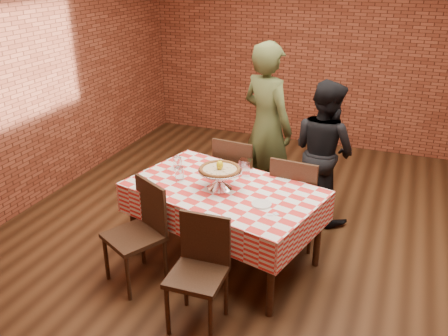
% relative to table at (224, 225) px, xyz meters
% --- Properties ---
extents(ground, '(6.00, 6.00, 0.00)m').
position_rel_table_xyz_m(ground, '(0.30, 0.42, -0.38)').
color(ground, black).
rests_on(ground, ground).
extents(back_wall, '(5.50, 0.00, 5.50)m').
position_rel_table_xyz_m(back_wall, '(0.30, 3.42, 1.08)').
color(back_wall, maroon).
rests_on(back_wall, ground).
extents(table, '(1.86, 1.37, 0.75)m').
position_rel_table_xyz_m(table, '(0.00, 0.00, 0.00)').
color(table, '#382215').
rests_on(table, ground).
extents(tablecloth, '(1.90, 1.42, 0.29)m').
position_rel_table_xyz_m(tablecloth, '(0.00, 0.00, 0.24)').
color(tablecloth, red).
rests_on(tablecloth, table).
extents(pizza_stand, '(0.52, 0.52, 0.17)m').
position_rel_table_xyz_m(pizza_stand, '(-0.03, -0.02, 0.47)').
color(pizza_stand, silver).
rests_on(pizza_stand, tablecloth).
extents(pizza, '(0.49, 0.49, 0.03)m').
position_rel_table_xyz_m(pizza, '(-0.03, -0.02, 0.56)').
color(pizza, '#C7B892').
rests_on(pizza, pizza_stand).
extents(lemon, '(0.08, 0.08, 0.08)m').
position_rel_table_xyz_m(lemon, '(-0.03, -0.02, 0.61)').
color(lemon, '#FFEC0B').
rests_on(lemon, pizza).
extents(water_glass_left, '(0.10, 0.10, 0.13)m').
position_rel_table_xyz_m(water_glass_left, '(-0.44, -0.00, 0.45)').
color(water_glass_left, white).
rests_on(water_glass_left, tablecloth).
extents(water_glass_right, '(0.10, 0.10, 0.13)m').
position_rel_table_xyz_m(water_glass_right, '(-0.56, 0.21, 0.45)').
color(water_glass_right, white).
rests_on(water_glass_right, tablecloth).
extents(side_plate, '(0.20, 0.20, 0.01)m').
position_rel_table_xyz_m(side_plate, '(0.41, -0.19, 0.39)').
color(side_plate, white).
rests_on(side_plate, tablecloth).
extents(sweetener_packet_a, '(0.06, 0.05, 0.00)m').
position_rel_table_xyz_m(sweetener_packet_a, '(0.53, -0.32, 0.39)').
color(sweetener_packet_a, white).
rests_on(sweetener_packet_a, tablecloth).
extents(sweetener_packet_b, '(0.06, 0.06, 0.00)m').
position_rel_table_xyz_m(sweetener_packet_b, '(0.56, -0.29, 0.39)').
color(sweetener_packet_b, white).
rests_on(sweetener_packet_b, tablecloth).
extents(condiment_caddy, '(0.11, 0.09, 0.16)m').
position_rel_table_xyz_m(condiment_caddy, '(0.09, 0.32, 0.46)').
color(condiment_caddy, silver).
rests_on(condiment_caddy, tablecloth).
extents(chair_near_left, '(0.58, 0.58, 0.91)m').
position_rel_table_xyz_m(chair_near_left, '(-0.59, -0.59, 0.08)').
color(chair_near_left, '#382215').
rests_on(chair_near_left, ground).
extents(chair_near_right, '(0.42, 0.42, 0.88)m').
position_rel_table_xyz_m(chair_near_right, '(0.14, -0.89, 0.07)').
color(chair_near_right, '#382215').
rests_on(chair_near_right, ground).
extents(chair_far_left, '(0.48, 0.48, 0.93)m').
position_rel_table_xyz_m(chair_far_left, '(-0.16, 0.89, 0.09)').
color(chair_far_left, '#382215').
rests_on(chair_far_left, ground).
extents(chair_far_right, '(0.48, 0.48, 0.94)m').
position_rel_table_xyz_m(chair_far_right, '(0.55, 0.59, 0.09)').
color(chair_far_right, '#382215').
rests_on(chair_far_right, ground).
extents(diner_olive, '(0.81, 0.71, 1.86)m').
position_rel_table_xyz_m(diner_olive, '(0.02, 1.24, 0.56)').
color(diner_olive, '#414825').
rests_on(diner_olive, ground).
extents(diner_black, '(0.94, 0.89, 1.52)m').
position_rel_table_xyz_m(diner_black, '(0.66, 1.19, 0.39)').
color(diner_black, black).
rests_on(diner_black, ground).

